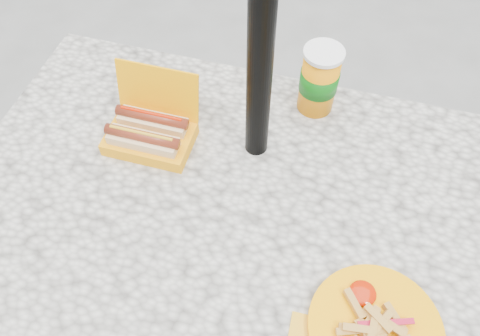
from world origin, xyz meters
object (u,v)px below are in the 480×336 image
(soda_cup, at_px, (319,80))
(umbrella_pole, at_px, (262,17))
(hotdog_box, at_px, (150,132))
(fries_plate, at_px, (372,332))

(soda_cup, bearing_deg, umbrella_pole, -122.92)
(hotdog_box, bearing_deg, fries_plate, -29.49)
(fries_plate, xyz_separation_m, soda_cup, (-0.20, 0.51, 0.07))
(hotdog_box, xyz_separation_m, soda_cup, (0.34, 0.21, 0.05))
(fries_plate, height_order, soda_cup, soda_cup)
(hotdog_box, xyz_separation_m, fries_plate, (0.53, -0.30, -0.02))
(fries_plate, distance_m, soda_cup, 0.55)
(umbrella_pole, xyz_separation_m, fries_plate, (0.30, -0.35, -0.34))
(umbrella_pole, relative_size, soda_cup, 12.98)
(umbrella_pole, bearing_deg, hotdog_box, -167.78)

